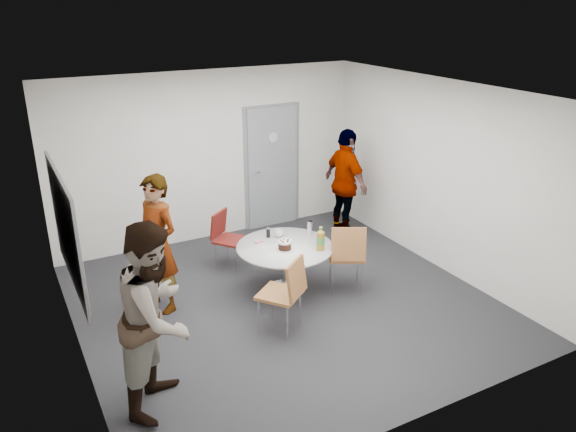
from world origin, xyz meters
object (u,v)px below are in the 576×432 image
chair_far (225,234)px  person_left (157,316)px  chair_near_right (347,251)px  person_right (346,183)px  chair_near_left (287,288)px  whiteboard (66,229)px  person_main (158,244)px  door (272,167)px  table (287,251)px

chair_far → person_left: size_ratio=0.45×
chair_near_right → person_right: bearing=84.9°
chair_near_left → chair_near_right: 1.25m
whiteboard → chair_far: (2.22, 1.13, -0.93)m
chair_near_left → person_main: (-1.13, 1.25, 0.30)m
door → whiteboard: door is taller
chair_near_left → person_main: bearing=94.9°
chair_near_right → person_left: bearing=-133.2°
table → person_right: bearing=35.7°
chair_near_right → chair_far: chair_near_right is taller
chair_near_right → person_right: 2.01m
door → person_main: door is taller
person_left → person_right: bearing=-18.9°
chair_near_right → person_left: 2.96m
door → chair_far: bearing=-139.4°
whiteboard → table: 2.79m
table → person_right: person_right is taller
whiteboard → person_right: size_ratio=1.07×
table → person_right: size_ratio=0.71×
door → table: bearing=-112.2°
chair_far → person_left: person_left is taller
chair_near_left → person_right: 3.11m
chair_near_right → person_main: person_main is taller
whiteboard → chair_far: whiteboard is taller
person_right → person_main: bearing=103.1°
door → table: size_ratio=1.67×
whiteboard → chair_near_left: bearing=-20.6°
whiteboard → chair_near_right: size_ratio=1.94×
whiteboard → chair_near_right: whiteboard is taller
chair_far → person_right: size_ratio=0.48×
whiteboard → table: size_ratio=1.49×
door → person_right: door is taller
table → whiteboard: bearing=-178.7°
table → person_left: 2.53m
person_left → table: bearing=-20.3°
person_left → door: bearing=-3.2°
chair_far → person_main: size_ratio=0.48×
door → chair_far: (-1.35, -1.15, -0.51)m
door → table: 2.44m
door → chair_near_right: (-0.23, -2.63, -0.43)m
chair_far → person_main: person_main is taller
chair_far → person_left: 2.98m
whiteboard → chair_far: size_ratio=2.23×
whiteboard → person_main: 1.27m
table → person_left: bearing=-147.3°
chair_near_left → person_main: person_main is taller
person_left → person_right: size_ratio=1.06×
whiteboard → chair_near_left: 2.48m
chair_far → person_right: 2.24m
door → whiteboard: 4.25m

